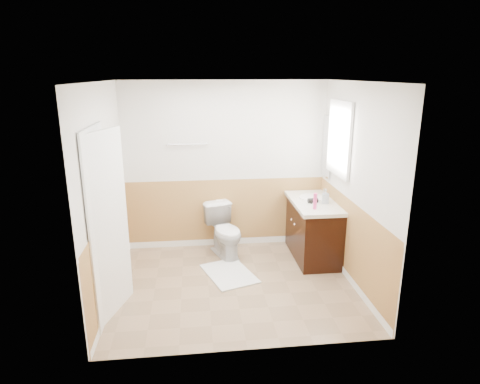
{
  "coord_description": "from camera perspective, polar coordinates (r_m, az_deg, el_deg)",
  "views": [
    {
      "loc": [
        -0.46,
        -4.68,
        2.59
      ],
      "look_at": [
        0.1,
        0.25,
        1.15
      ],
      "focal_mm": 30.76,
      "sensor_mm": 36.0,
      "label": 1
    }
  ],
  "objects": [
    {
      "name": "floor",
      "position": [
        5.37,
        -0.78,
        -12.66
      ],
      "size": [
        3.0,
        3.0,
        0.0
      ],
      "primitive_type": "plane",
      "color": "#8C7051",
      "rests_on": "ground"
    },
    {
      "name": "ceiling",
      "position": [
        4.7,
        -0.9,
        15.09
      ],
      "size": [
        3.0,
        3.0,
        0.0
      ],
      "primitive_type": "plane",
      "rotation": [
        3.14,
        0.0,
        0.0
      ],
      "color": "white",
      "rests_on": "floor"
    },
    {
      "name": "wall_back",
      "position": [
        6.15,
        -2.04,
        3.58
      ],
      "size": [
        3.0,
        0.0,
        3.0
      ],
      "primitive_type": "plane",
      "rotation": [
        1.57,
        0.0,
        0.0
      ],
      "color": "silver",
      "rests_on": "floor"
    },
    {
      "name": "wall_front",
      "position": [
        3.66,
        1.19,
        -5.26
      ],
      "size": [
        3.0,
        0.0,
        3.0
      ],
      "primitive_type": "plane",
      "rotation": [
        -1.57,
        0.0,
        0.0
      ],
      "color": "silver",
      "rests_on": "floor"
    },
    {
      "name": "wall_left",
      "position": [
        4.98,
        -18.28,
        -0.27
      ],
      "size": [
        0.0,
        3.0,
        3.0
      ],
      "primitive_type": "plane",
      "rotation": [
        1.57,
        0.0,
        1.57
      ],
      "color": "silver",
      "rests_on": "floor"
    },
    {
      "name": "wall_right",
      "position": [
        5.25,
        15.69,
        0.77
      ],
      "size": [
        0.0,
        3.0,
        3.0
      ],
      "primitive_type": "plane",
      "rotation": [
        1.57,
        0.0,
        -1.57
      ],
      "color": "silver",
      "rests_on": "floor"
    },
    {
      "name": "wainscot_back",
      "position": [
        6.34,
        -1.96,
        -3.08
      ],
      "size": [
        3.0,
        0.0,
        3.0
      ],
      "primitive_type": "plane",
      "rotation": [
        1.57,
        0.0,
        0.0
      ],
      "color": "#B9824A",
      "rests_on": "floor"
    },
    {
      "name": "wainscot_front",
      "position": [
        4.01,
        1.1,
        -15.22
      ],
      "size": [
        3.0,
        0.0,
        3.0
      ],
      "primitive_type": "plane",
      "rotation": [
        -1.57,
        0.0,
        0.0
      ],
      "color": "#B9824A",
      "rests_on": "floor"
    },
    {
      "name": "wainscot_left",
      "position": [
        5.23,
        -17.43,
        -8.18
      ],
      "size": [
        0.0,
        2.6,
        2.6
      ],
      "primitive_type": "plane",
      "rotation": [
        1.57,
        0.0,
        1.57
      ],
      "color": "#B9824A",
      "rests_on": "floor"
    },
    {
      "name": "wainscot_right",
      "position": [
        5.48,
        14.98,
        -6.81
      ],
      "size": [
        0.0,
        2.6,
        2.6
      ],
      "primitive_type": "plane",
      "rotation": [
        1.57,
        0.0,
        -1.57
      ],
      "color": "#B9824A",
      "rests_on": "floor"
    },
    {
      "name": "toilet",
      "position": [
        6.02,
        -2.07,
        -5.44
      ],
      "size": [
        0.63,
        0.83,
        0.75
      ],
      "primitive_type": "imported",
      "rotation": [
        0.0,
        0.0,
        0.33
      ],
      "color": "white",
      "rests_on": "floor"
    },
    {
      "name": "bath_mat",
      "position": [
        5.6,
        -1.51,
        -11.25
      ],
      "size": [
        0.78,
        0.94,
        0.02
      ],
      "primitive_type": "cube",
      "rotation": [
        0.0,
        0.0,
        0.33
      ],
      "color": "white",
      "rests_on": "floor"
    },
    {
      "name": "vanity_cabinet",
      "position": [
        6.04,
        10.11,
        -5.34
      ],
      "size": [
        0.55,
        1.1,
        0.8
      ],
      "primitive_type": "cube",
      "color": "black",
      "rests_on": "floor"
    },
    {
      "name": "vanity_knob_left",
      "position": [
        5.82,
        7.61,
        -4.48
      ],
      "size": [
        0.03,
        0.03,
        0.03
      ],
      "primitive_type": "sphere",
      "color": "#BABAC1",
      "rests_on": "vanity_cabinet"
    },
    {
      "name": "vanity_knob_right",
      "position": [
        6.0,
        7.16,
        -3.82
      ],
      "size": [
        0.03,
        0.03,
        0.03
      ],
      "primitive_type": "sphere",
      "color": "white",
      "rests_on": "vanity_cabinet"
    },
    {
      "name": "countertop",
      "position": [
        5.9,
        10.21,
        -1.5
      ],
      "size": [
        0.6,
        1.15,
        0.05
      ],
      "primitive_type": "cube",
      "color": "white",
      "rests_on": "vanity_cabinet"
    },
    {
      "name": "sink_basin",
      "position": [
        6.03,
        9.92,
        -0.75
      ],
      "size": [
        0.36,
        0.36,
        0.02
      ],
      "primitive_type": "cylinder",
      "color": "white",
      "rests_on": "countertop"
    },
    {
      "name": "faucet",
      "position": [
        6.06,
        11.58,
        -0.15
      ],
      "size": [
        0.02,
        0.02,
        0.14
      ],
      "primitive_type": "cylinder",
      "color": "#B6B7BD",
      "rests_on": "countertop"
    },
    {
      "name": "lotion_bottle",
      "position": [
        5.52,
        10.37,
        -1.25
      ],
      "size": [
        0.05,
        0.05,
        0.22
      ],
      "primitive_type": "cylinder",
      "color": "#EB3C89",
      "rests_on": "countertop"
    },
    {
      "name": "soap_dispenser",
      "position": [
        5.81,
        11.79,
        -0.58
      ],
      "size": [
        0.11,
        0.11,
        0.2
      ],
      "primitive_type": "imported",
      "rotation": [
        0.0,
        0.0,
        -0.24
      ],
      "color": "#8F99A1",
      "rests_on": "countertop"
    },
    {
      "name": "hair_dryer_body",
      "position": [
        5.8,
        10.07,
        -1.17
      ],
      "size": [
        0.14,
        0.07,
        0.07
      ],
      "primitive_type": "cylinder",
      "rotation": [
        0.0,
        1.57,
        0.0
      ],
      "color": "black",
      "rests_on": "countertop"
    },
    {
      "name": "hair_dryer_handle",
      "position": [
        5.77,
        9.85,
        -1.55
      ],
      "size": [
        0.03,
        0.03,
        0.07
      ],
      "primitive_type": "cylinder",
      "color": "black",
      "rests_on": "countertop"
    },
    {
      "name": "mirror_panel",
      "position": [
        6.18,
        11.93,
        6.15
      ],
      "size": [
        0.02,
        0.35,
        0.9
      ],
      "primitive_type": "cube",
      "color": "silver",
      "rests_on": "wall_right"
    },
    {
      "name": "window_frame",
      "position": [
        5.67,
        13.6,
        7.22
      ],
      "size": [
        0.04,
        0.8,
        1.0
      ],
      "primitive_type": "cube",
      "color": "white",
      "rests_on": "wall_right"
    },
    {
      "name": "window_glass",
      "position": [
        5.68,
        13.75,
        7.22
      ],
      "size": [
        0.01,
        0.7,
        0.9
      ],
      "primitive_type": "cube",
      "color": "white",
      "rests_on": "wall_right"
    },
    {
      "name": "door",
      "position": [
        4.61,
        -17.89,
        -4.55
      ],
      "size": [
        0.29,
        0.78,
        2.04
      ],
      "primitive_type": "cube",
      "rotation": [
        0.0,
        0.0,
        -0.31
      ],
      "color": "white",
      "rests_on": "wall_left"
    },
    {
      "name": "door_frame",
      "position": [
        4.62,
        -18.83,
        -4.45
      ],
      "size": [
        0.02,
        0.92,
        2.1
      ],
      "primitive_type": "cube",
      "color": "white",
      "rests_on": "wall_left"
    },
    {
      "name": "door_knob",
      "position": [
        4.92,
        -16.42,
        -3.96
      ],
      "size": [
        0.06,
        0.06,
        0.06
      ],
      "primitive_type": "sphere",
      "color": "silver",
      "rests_on": "door"
    },
    {
      "name": "towel_bar",
      "position": [
        6.01,
        -7.3,
        6.57
      ],
      "size": [
        0.62,
        0.02,
        0.02
      ],
      "primitive_type": "cylinder",
      "rotation": [
        0.0,
        1.57,
        0.0
      ],
      "color": "silver",
      "rests_on": "wall_back"
    },
    {
      "name": "tp_holder_bar",
      "position": [
        6.21,
        -2.85,
        -1.55
      ],
      "size": [
        0.14,
        0.02,
        0.02
      ],
      "primitive_type": "cylinder",
      "rotation": [
        0.0,
        1.57,
        0.0
      ],
      "color": "silver",
      "rests_on": "wall_back"
    },
    {
      "name": "tp_roll",
      "position": [
        6.21,
        -2.85,
        -1.55
      ],
      "size": [
        0.1,
        0.11,
        0.11
      ],
      "primitive_type": "cylinder",
      "rotation": [
        0.0,
        1.57,
        0.0
      ],
      "color": "white",
      "rests_on": "tp_holder_bar"
    },
    {
      "name": "tp_sheet",
      "position": [
        6.25,
        -2.84,
        -2.51
      ],
      "size": [
        0.1,
        0.01,
        0.16
      ],
      "primitive_type": "cube",
      "color": "white",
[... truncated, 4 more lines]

